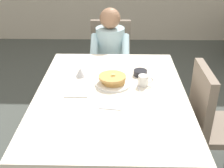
# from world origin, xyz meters

# --- Properties ---
(ground_plane) EXTENTS (14.00, 14.00, 0.00)m
(ground_plane) POSITION_xyz_m (0.00, 0.00, 0.00)
(ground_plane) COLOR #474C47
(dining_table_main) EXTENTS (1.12, 1.52, 0.74)m
(dining_table_main) POSITION_xyz_m (0.00, 0.00, 0.65)
(dining_table_main) COLOR silver
(dining_table_main) RESTS_ON ground
(chair_diner) EXTENTS (0.44, 0.45, 0.93)m
(chair_diner) POSITION_xyz_m (-0.03, 1.17, 0.53)
(chair_diner) COLOR #7A6B5B
(chair_diner) RESTS_ON ground
(diner_person) EXTENTS (0.40, 0.43, 1.12)m
(diner_person) POSITION_xyz_m (-0.03, 1.01, 0.67)
(diner_person) COLOR silver
(diner_person) RESTS_ON ground
(chair_right_side) EXTENTS (0.45, 0.44, 0.93)m
(chair_right_side) POSITION_xyz_m (0.77, 0.00, 0.53)
(chair_right_side) COLOR #7A6B5B
(chair_right_side) RESTS_ON ground
(plate_breakfast) EXTENTS (0.28, 0.28, 0.02)m
(plate_breakfast) POSITION_xyz_m (0.01, 0.13, 0.75)
(plate_breakfast) COLOR white
(plate_breakfast) RESTS_ON dining_table_main
(breakfast_stack) EXTENTS (0.21, 0.21, 0.07)m
(breakfast_stack) POSITION_xyz_m (0.01, 0.13, 0.79)
(breakfast_stack) COLOR tan
(breakfast_stack) RESTS_ON plate_breakfast
(cup_coffee) EXTENTS (0.11, 0.08, 0.08)m
(cup_coffee) POSITION_xyz_m (0.25, 0.12, 0.78)
(cup_coffee) COLOR white
(cup_coffee) RESTS_ON dining_table_main
(bowl_butter) EXTENTS (0.11, 0.11, 0.04)m
(bowl_butter) POSITION_xyz_m (0.23, 0.29, 0.76)
(bowl_butter) COLOR black
(bowl_butter) RESTS_ON dining_table_main
(syrup_pitcher) EXTENTS (0.08, 0.08, 0.07)m
(syrup_pitcher) POSITION_xyz_m (-0.25, 0.26, 0.78)
(syrup_pitcher) COLOR silver
(syrup_pitcher) RESTS_ON dining_table_main
(fork_left_of_plate) EXTENTS (0.02, 0.18, 0.00)m
(fork_left_of_plate) POSITION_xyz_m (-0.18, 0.11, 0.74)
(fork_left_of_plate) COLOR silver
(fork_left_of_plate) RESTS_ON dining_table_main
(knife_right_of_plate) EXTENTS (0.03, 0.20, 0.00)m
(knife_right_of_plate) POSITION_xyz_m (0.20, 0.11, 0.74)
(knife_right_of_plate) COLOR silver
(knife_right_of_plate) RESTS_ON dining_table_main
(spoon_near_edge) EXTENTS (0.15, 0.03, 0.00)m
(spoon_near_edge) POSITION_xyz_m (0.00, -0.22, 0.74)
(spoon_near_edge) COLOR silver
(spoon_near_edge) RESTS_ON dining_table_main
(napkin_folded) EXTENTS (0.17, 0.13, 0.01)m
(napkin_folded) POSITION_xyz_m (-0.25, -0.02, 0.74)
(napkin_folded) COLOR white
(napkin_folded) RESTS_ON dining_table_main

